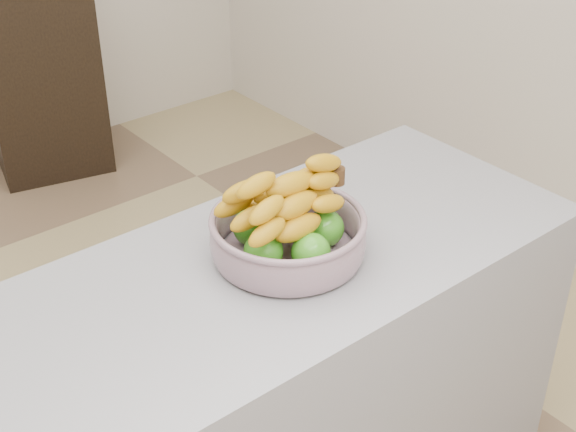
% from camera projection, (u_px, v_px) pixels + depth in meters
% --- Properties ---
extents(cabinet, '(0.59, 0.51, 0.91)m').
position_uv_depth(cabinet, '(41.00, 79.00, 3.76)').
color(cabinet, black).
rests_on(cabinet, ground).
extents(fruit_bowl, '(0.34, 0.34, 0.20)m').
position_uv_depth(fruit_bowl, '(288.00, 231.00, 1.70)').
color(fruit_bowl, '#9FAABF').
rests_on(fruit_bowl, counter).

